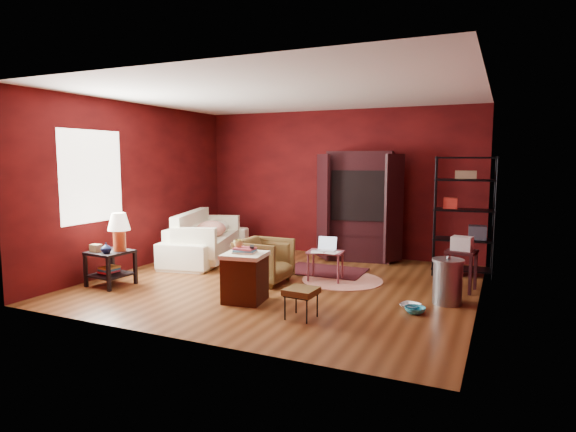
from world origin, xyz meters
name	(u,v)px	position (x,y,z in m)	size (l,w,h in m)	color
room	(280,190)	(-0.04, -0.01, 1.40)	(5.54, 5.04, 2.84)	brown
sofa	(206,236)	(-2.02, 0.98, 0.45)	(2.28, 0.67, 0.89)	white
armchair	(264,259)	(-0.26, -0.09, 0.37)	(0.72, 0.67, 0.74)	black
pet_bowl_steel	(411,299)	(1.99, -0.46, 0.13)	(0.25, 0.06, 0.25)	silver
pet_bowl_turquoise	(415,303)	(2.07, -0.62, 0.12)	(0.25, 0.08, 0.25)	#28A0BF
vase	(106,248)	(-2.18, -1.31, 0.59)	(0.15, 0.16, 0.15)	#0E1C46
mug	(238,243)	(-0.15, -1.05, 0.78)	(0.12, 0.10, 0.12)	#D8D36A
side_table	(115,242)	(-2.20, -1.13, 0.65)	(0.59, 0.59, 1.08)	black
sofa_cushions	(205,239)	(-2.02, 0.94, 0.40)	(1.33, 2.09, 0.82)	white
hamper	(245,276)	(-0.05, -1.05, 0.34)	(0.59, 0.59, 0.74)	#441C0F
footstool	(301,292)	(0.88, -1.37, 0.31)	(0.38, 0.38, 0.36)	black
rug_round	(342,280)	(0.77, 0.52, 0.01)	(1.52, 1.52, 0.01)	beige
rug_oriental	(325,271)	(0.32, 0.96, 0.02)	(1.32, 0.88, 0.01)	#54161E
laptop_desk	(326,254)	(0.53, 0.42, 0.41)	(0.57, 0.47, 0.67)	brown
tv_armoire	(360,204)	(0.57, 2.14, 1.04)	(1.56, 0.98, 2.00)	black
wire_shelving	(465,211)	(2.43, 1.66, 1.04)	(0.96, 0.48, 1.90)	black
small_stand	(462,250)	(2.48, 0.67, 0.58)	(0.44, 0.44, 0.78)	black
trash_can	(448,281)	(2.38, -0.06, 0.30)	(0.53, 0.53, 0.63)	gray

